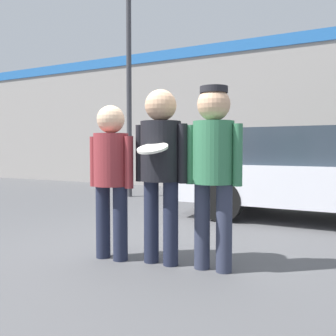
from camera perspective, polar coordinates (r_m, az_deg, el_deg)
The scene contains 7 objects.
ground_plane at distance 4.22m, azimuth -1.91°, elevation -12.84°, with size 56.00×56.00×0.00m, color #4C4C4F.
storefront_building at distance 10.23m, azimuth 16.42°, elevation 7.97°, with size 24.00×0.22×4.05m.
person_left at distance 3.90m, azimuth -8.66°, elevation -0.14°, with size 0.53×0.36×1.59m.
person_middle_with_frisbee at distance 3.69m, azimuth -1.12°, elevation 1.39°, with size 0.57×0.63×1.73m.
person_right at distance 3.51m, azimuth 6.93°, elevation 1.29°, with size 0.55×0.38×1.72m.
parked_car_near at distance 6.47m, azimuth 21.70°, elevation -0.83°, with size 4.24×1.91×1.47m.
street_lamp at distance 9.25m, azimuth -5.06°, elevation 20.41°, with size 1.15×0.35×6.51m.
Camera 1 is at (2.00, -3.53, 1.15)m, focal length 40.00 mm.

